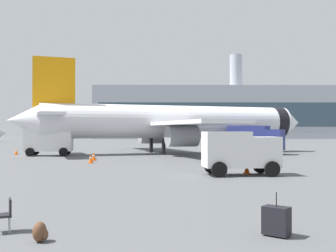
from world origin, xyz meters
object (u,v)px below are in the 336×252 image
object	(u,v)px
cargo_van	(240,151)
gate_chair	(5,213)
airplane_at_gate	(172,122)
safety_cone_outer	(247,169)
safety_cone_near	(16,152)
fuel_truck	(255,138)
safety_cone_far	(94,156)
service_truck	(48,141)
traveller_backpack	(40,232)
rolling_suitcase	(276,221)
safety_cone_mid	(91,158)

from	to	relation	value
cargo_van	gate_chair	world-z (taller)	cargo_van
airplane_at_gate	safety_cone_outer	distance (m)	23.18
cargo_van	safety_cone_near	distance (m)	29.31
safety_cone_near	safety_cone_outer	xyz separation A→B (m)	(21.36, -19.88, -0.02)
airplane_at_gate	safety_cone_near	size ratio (longest dim) A/B	48.77
fuel_truck	safety_cone_far	distance (m)	19.22
service_truck	cargo_van	bearing A→B (deg)	-48.36
airplane_at_gate	traveller_backpack	size ratio (longest dim) A/B	72.72
rolling_suitcase	gate_chair	world-z (taller)	rolling_suitcase
service_truck	safety_cone_near	xyz separation A→B (m)	(-4.02, 1.76, -1.25)
gate_chair	safety_cone_outer	bearing A→B (deg)	57.00
safety_cone_far	traveller_backpack	size ratio (longest dim) A/B	1.60
cargo_van	traveller_backpack	bearing A→B (deg)	-117.33
fuel_truck	traveller_backpack	bearing A→B (deg)	-110.14
fuel_truck	safety_cone_mid	bearing A→B (deg)	-142.27
safety_cone_near	safety_cone_far	distance (m)	13.23
cargo_van	traveller_backpack	world-z (taller)	cargo_van
cargo_van	safety_cone_mid	size ratio (longest dim) A/B	5.93
rolling_suitcase	gate_chair	bearing A→B (deg)	176.36
fuel_truck	gate_chair	bearing A→B (deg)	-112.34
airplane_at_gate	fuel_truck	size ratio (longest dim) A/B	5.44
service_truck	safety_cone_mid	xyz separation A→B (m)	(6.29, -9.79, -1.23)
airplane_at_gate	traveller_backpack	bearing A→B (deg)	-95.70
service_truck	rolling_suitcase	distance (m)	36.06
safety_cone_outer	traveller_backpack	bearing A→B (deg)	-117.88
service_truck	cargo_van	world-z (taller)	service_truck
service_truck	safety_cone_near	world-z (taller)	service_truck
safety_cone_near	rolling_suitcase	distance (m)	39.44
safety_cone_far	gate_chair	distance (m)	25.49
service_truck	safety_cone_mid	bearing A→B (deg)	-57.29
safety_cone_far	safety_cone_outer	world-z (taller)	safety_cone_far
safety_cone_near	safety_cone_outer	world-z (taller)	safety_cone_near
cargo_van	safety_cone_mid	bearing A→B (deg)	139.12
cargo_van	rolling_suitcase	bearing A→B (deg)	-96.79
gate_chair	traveller_backpack	bearing A→B (deg)	-37.45
safety_cone_mid	safety_cone_outer	bearing A→B (deg)	-36.97
fuel_truck	safety_cone_outer	bearing A→B (deg)	-104.02
cargo_van	fuel_truck	bearing A→B (deg)	75.02
safety_cone_outer	cargo_van	bearing A→B (deg)	-127.43
airplane_at_gate	safety_cone_far	xyz separation A→B (m)	(-7.10, -11.30, -3.28)
traveller_backpack	airplane_at_gate	bearing A→B (deg)	84.30
service_truck	safety_cone_outer	world-z (taller)	service_truck
service_truck	airplane_at_gate	bearing A→B (deg)	18.66
safety_cone_far	fuel_truck	bearing A→B (deg)	30.31
safety_cone_near	gate_chair	size ratio (longest dim) A/B	0.83
safety_cone_mid	safety_cone_near	bearing A→B (deg)	131.73
service_truck	fuel_truck	distance (m)	22.74
fuel_truck	cargo_van	bearing A→B (deg)	-104.98
rolling_suitcase	gate_chair	distance (m)	6.99
gate_chair	cargo_van	bearing A→B (deg)	57.26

